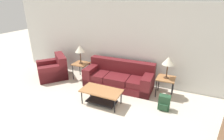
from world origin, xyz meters
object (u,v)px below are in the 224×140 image
backpack (164,103)px  side_table_left (81,65)px  coffee_table (101,94)px  table_lamp_left (80,49)px  couch (119,78)px  armchair (53,70)px  side_table_right (166,80)px  table_lamp_right (168,61)px

backpack → side_table_left: bearing=166.3°
coffee_table → table_lamp_left: size_ratio=1.73×
couch → backpack: size_ratio=5.44×
armchair → couch: bearing=7.5°
coffee_table → side_table_right: bearing=38.1°
armchair → coffee_table: bearing=-19.2°
armchair → table_lamp_right: bearing=4.9°
backpack → side_table_right: bearing=98.1°
backpack → table_lamp_right: bearing=98.1°
table_lamp_left → backpack: size_ratio=1.56×
table_lamp_left → coffee_table: bearing=-39.6°
armchair → table_lamp_right: (3.88, 0.33, 0.79)m
coffee_table → table_lamp_right: bearing=38.1°
side_table_right → couch: bearing=-179.6°
coffee_table → backpack: size_ratio=2.70×
couch → table_lamp_right: 1.64m
table_lamp_left → side_table_right: bearing=0.0°
table_lamp_right → couch: bearing=-179.6°
couch → table_lamp_right: size_ratio=3.48×
table_lamp_left → table_lamp_right: 2.89m
coffee_table → side_table_right: 1.89m
coffee_table → backpack: (1.59, 0.43, -0.12)m
coffee_table → table_lamp_right: table_lamp_right is taller
couch → backpack: 1.71m
coffee_table → table_lamp_right: (1.48, 1.16, 0.76)m
side_table_right → table_lamp_left: 2.94m
table_lamp_left → table_lamp_right: bearing=0.0°
coffee_table → side_table_left: bearing=140.4°
table_lamp_right → backpack: table_lamp_right is taller
table_lamp_right → coffee_table: bearing=-141.9°
couch → side_table_right: couch is taller
couch → backpack: (1.55, -0.72, -0.10)m
armchair → side_table_right: 3.90m
couch → backpack: bearing=-24.9°
armchair → table_lamp_right: table_lamp_right is taller
table_lamp_left → table_lamp_right: size_ratio=1.00×
couch → armchair: couch is taller
armchair → side_table_left: bearing=18.5°
table_lamp_left → backpack: (2.99, -0.73, -0.88)m
armchair → side_table_right: size_ratio=2.40×
side_table_left → backpack: 3.10m
armchair → table_lamp_left: 1.30m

